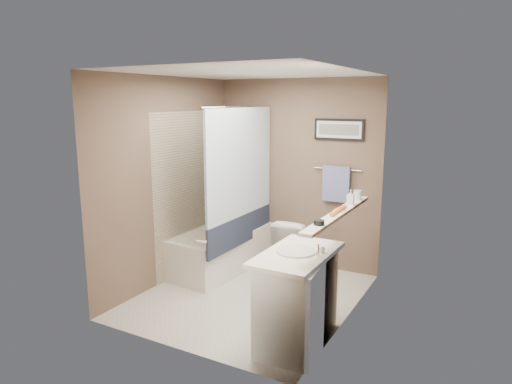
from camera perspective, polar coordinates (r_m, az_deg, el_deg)
The scene contains 33 objects.
ground at distance 5.18m, azimuth -0.82°, elevation -12.87°, with size 2.50×2.50×0.00m, color beige.
ceiling at distance 4.73m, azimuth -0.90°, elevation 14.46°, with size 2.20×2.50×0.04m, color white.
wall_back at distance 5.89m, azimuth 5.06°, elevation 2.30°, with size 2.20×0.04×2.40m, color brown.
wall_front at distance 3.81m, azimuth -10.03°, elevation -2.87°, with size 2.20×0.04×2.40m, color brown.
wall_left at distance 5.42m, azimuth -10.85°, elevation 1.33°, with size 0.04×2.50×2.40m, color brown.
wall_right at distance 4.39m, azimuth 11.50°, elevation -1.04°, with size 0.04×2.50×2.40m, color brown.
tile_surround at distance 5.85m, azimuth -7.76°, elevation 0.17°, with size 0.02×1.55×2.00m, color tan.
curtain_rod at distance 5.35m, azimuth -1.99°, elevation 10.56°, with size 0.02×0.02×1.55m, color silver.
curtain_upper at distance 5.40m, azimuth -1.94°, elevation 3.65°, with size 0.03×1.45×1.28m, color white.
curtain_lower at distance 5.57m, azimuth -1.88°, elevation -4.73°, with size 0.03×1.45×0.36m, color #222B40.
mirror at distance 4.17m, azimuth 11.24°, elevation 4.19°, with size 0.02×1.60×1.00m, color silver.
shelf at distance 4.29m, azimuth 10.27°, elevation -2.67°, with size 0.12×1.60×0.03m, color silver.
towel_bar at distance 5.67m, azimuth 10.11°, elevation 2.83°, with size 0.02×0.02×0.60m, color silver.
towel at distance 5.68m, azimuth 9.99°, elevation 1.01°, with size 0.34×0.05×0.44m, color #9AA7E0.
art_frame at distance 5.63m, azimuth 10.34°, elevation 7.68°, with size 0.62×0.03×0.26m, color black.
art_mat at distance 5.62m, azimuth 10.30°, elevation 7.67°, with size 0.56×0.00×0.20m, color white.
art_image at distance 5.62m, azimuth 10.29°, elevation 7.67°, with size 0.50×0.00×0.13m, color #595959.
door at distance 3.55m, azimuth -3.04°, elevation -7.13°, with size 0.80×0.02×2.00m, color silver.
door_handle at distance 3.77m, azimuth -6.91°, elevation -6.10°, with size 0.02×0.02×0.10m, color silver.
bathtub at distance 5.92m, azimuth -4.39°, elevation -7.14°, with size 0.70×1.50×0.50m, color white.
tub_rim at distance 5.84m, azimuth -4.42°, elevation -4.82°, with size 0.56×1.36×0.02m, color silver.
toilet at distance 5.74m, azimuth 5.05°, elevation -6.67°, with size 0.39×0.69×0.71m, color white.
vanity at distance 4.14m, azimuth 5.19°, elevation -13.31°, with size 0.50×0.90×0.80m, color white.
countertop at distance 3.99m, azimuth 5.16°, elevation -7.79°, with size 0.54×0.96×0.04m, color white.
sink_basin at distance 3.98m, azimuth 5.04°, elevation -7.39°, with size 0.34×0.34×0.01m, color silver.
faucet_spout at distance 3.90m, azimuth 7.76°, elevation -7.23°, with size 0.02×0.02×0.10m, color silver.
faucet_knob at distance 3.99m, azimuth 8.27°, elevation -7.09°, with size 0.05×0.05×0.05m, color silver.
candle_bowl_near at distance 3.82m, azimuth 7.87°, elevation -3.79°, with size 0.09×0.09×0.04m, color black.
hair_brush_front at distance 4.19m, azimuth 9.86°, elevation -2.47°, with size 0.04×0.04×0.22m, color orange.
hair_brush_back at distance 4.31m, azimuth 10.44°, elevation -2.09°, with size 0.04×0.04×0.22m, color #CD511D.
pink_comb at distance 4.41m, azimuth 10.87°, elevation -2.03°, with size 0.03×0.16×0.01m, color pink.
glass_jar at distance 4.83m, azimuth 12.56°, elevation -0.38°, with size 0.08×0.08×0.10m, color silver.
soap_bottle at distance 4.60m, azimuth 11.73°, elevation -0.64°, with size 0.07×0.07×0.15m, color #999999.
Camera 1 is at (2.33, -4.10, 2.13)m, focal length 32.00 mm.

